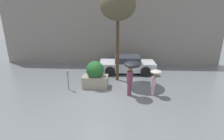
# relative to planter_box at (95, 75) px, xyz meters

# --- Properties ---
(ground_plane) EXTENTS (40.00, 40.00, 0.00)m
(ground_plane) POSITION_rel_planter_box_xyz_m (0.62, -1.51, -0.76)
(ground_plane) COLOR slate
(building_facade) EXTENTS (18.00, 0.30, 6.00)m
(building_facade) POSITION_rel_planter_box_xyz_m (0.62, 4.99, 2.24)
(building_facade) COLOR gray
(building_facade) RESTS_ON ground
(planter_box) EXTENTS (1.47, 1.02, 1.59)m
(planter_box) POSITION_rel_planter_box_xyz_m (0.00, 0.00, 0.00)
(planter_box) COLOR gray
(planter_box) RESTS_ON ground
(person_adult) EXTENTS (0.86, 0.86, 1.90)m
(person_adult) POSITION_rel_planter_box_xyz_m (2.03, -1.06, 0.68)
(person_adult) COLOR brown
(person_adult) RESTS_ON ground
(person_child) EXTENTS (0.58, 0.58, 1.43)m
(person_child) POSITION_rel_planter_box_xyz_m (3.28, -0.92, 0.29)
(person_child) COLOR #D199B7
(person_child) RESTS_ON ground
(parked_car_near) EXTENTS (4.04, 2.04, 1.22)m
(parked_car_near) POSITION_rel_planter_box_xyz_m (1.95, 2.81, -0.17)
(parked_car_near) COLOR #B7BCC1
(parked_car_near) RESTS_ON ground
(street_tree) EXTENTS (2.08, 2.08, 5.51)m
(street_tree) POSITION_rel_planter_box_xyz_m (1.26, 1.22, 3.82)
(street_tree) COLOR #423323
(street_tree) RESTS_ON ground
(parking_meter) EXTENTS (0.14, 0.14, 1.16)m
(parking_meter) POSITION_rel_planter_box_xyz_m (-1.48, -0.50, 0.08)
(parking_meter) COLOR #595B60
(parking_meter) RESTS_ON ground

